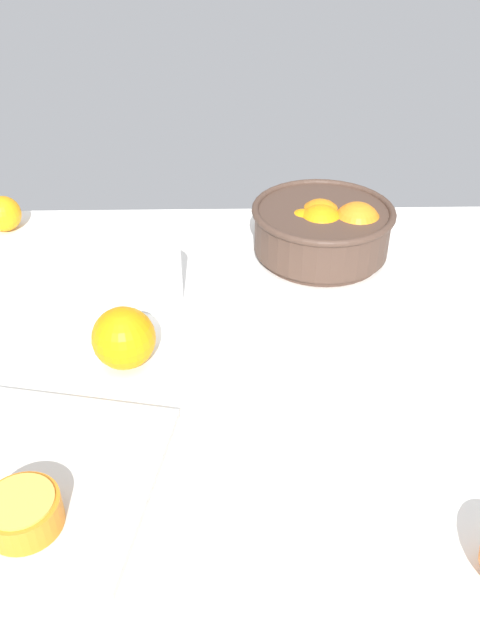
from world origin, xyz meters
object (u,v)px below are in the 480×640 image
(cutting_board, at_px, (17,473))
(loose_orange_1, at_px, (124,338))
(fruit_bowl, at_px, (323,229))
(loose_orange_0, at_px, (3,214))
(second_glass, at_px, (157,277))
(orange_half_0, at_px, (23,512))

(cutting_board, distance_m, loose_orange_1, 0.22)
(fruit_bowl, xyz_separation_m, cutting_board, (-0.40, -0.48, -0.05))
(cutting_board, xyz_separation_m, loose_orange_0, (-0.17, 0.59, 0.03))
(loose_orange_0, bearing_deg, fruit_bowl, -10.61)
(second_glass, bearing_deg, fruit_bowl, 26.14)
(orange_half_0, xyz_separation_m, loose_orange_0, (-0.20, 0.66, 0.00))
(loose_orange_0, bearing_deg, orange_half_0, -72.94)
(second_glass, height_order, cutting_board, second_glass)
(fruit_bowl, bearing_deg, loose_orange_0, 169.39)
(cutting_board, xyz_separation_m, orange_half_0, (0.03, -0.07, 0.02))
(second_glass, xyz_separation_m, orange_half_0, (-0.10, -0.42, -0.01))
(loose_orange_0, height_order, loose_orange_1, loose_orange_1)
(loose_orange_0, bearing_deg, second_glass, -38.50)
(cutting_board, bearing_deg, orange_half_0, -67.63)
(fruit_bowl, xyz_separation_m, loose_orange_1, (-0.30, -0.29, -0.01))
(fruit_bowl, height_order, orange_half_0, fruit_bowl)
(loose_orange_1, bearing_deg, loose_orange_0, 124.57)
(loose_orange_0, xyz_separation_m, loose_orange_1, (0.27, -0.39, 0.01))
(cutting_board, bearing_deg, second_glass, 69.86)
(loose_orange_0, bearing_deg, loose_orange_1, -55.43)
(fruit_bowl, relative_size, loose_orange_1, 2.81)
(fruit_bowl, distance_m, orange_half_0, 0.67)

